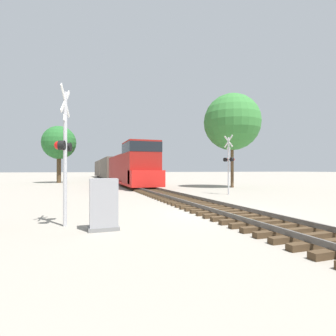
% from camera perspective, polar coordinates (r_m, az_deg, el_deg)
% --- Properties ---
extents(ground_plane, '(400.00, 400.00, 0.00)m').
position_cam_1_polar(ground_plane, '(11.49, 11.59, -9.57)').
color(ground_plane, gray).
extents(rail_track_bed, '(2.60, 160.00, 0.31)m').
position_cam_1_polar(rail_track_bed, '(11.47, 11.59, -8.90)').
color(rail_track_bed, '#42301E').
rests_on(rail_track_bed, ground).
extents(freight_train, '(3.06, 53.23, 4.56)m').
position_cam_1_polar(freight_train, '(48.33, -12.13, -0.13)').
color(freight_train, maroon).
rests_on(freight_train, ground).
extents(crossing_signal_near, '(0.52, 1.01, 4.54)m').
position_cam_1_polar(crossing_signal_near, '(9.17, -21.63, 3.87)').
color(crossing_signal_near, '#B7B7BC').
rests_on(crossing_signal_near, ground).
extents(crossing_signal_far, '(0.47, 1.02, 4.41)m').
position_cam_1_polar(crossing_signal_far, '(19.92, 13.09, 1.47)').
color(crossing_signal_far, '#B7B7BC').
rests_on(crossing_signal_far, ground).
extents(relay_cabinet, '(0.91, 0.54, 1.57)m').
position_cam_1_polar(relay_cabinet, '(8.26, -13.83, -7.76)').
color(relay_cabinet, slate).
rests_on(relay_cabinet, ground).
extents(tree_far_right, '(5.85, 5.85, 9.73)m').
position_cam_1_polar(tree_far_right, '(28.37, 13.78, 9.68)').
color(tree_far_right, brown).
rests_on(tree_far_right, ground).
extents(tree_mid_background, '(4.64, 4.64, 8.00)m').
position_cam_1_polar(tree_mid_background, '(40.02, -22.65, 5.07)').
color(tree_mid_background, '#473521').
rests_on(tree_mid_background, ground).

